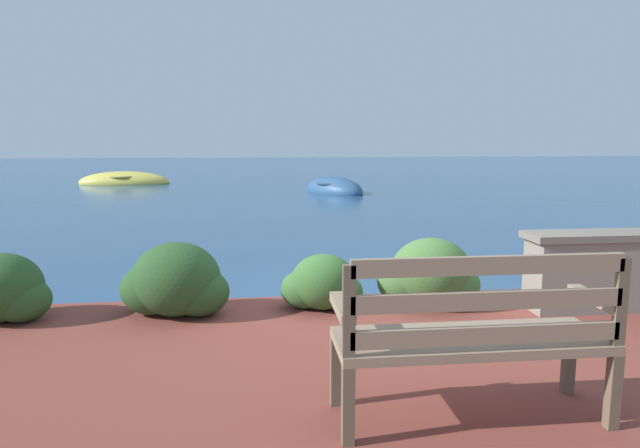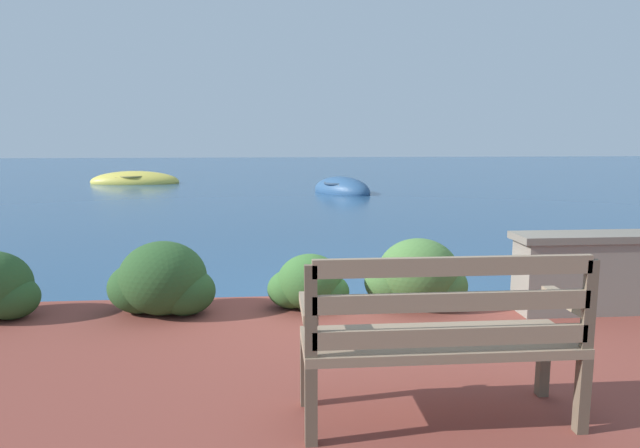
% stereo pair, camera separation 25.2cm
% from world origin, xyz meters
% --- Properties ---
extents(ground_plane, '(80.00, 80.00, 0.00)m').
position_xyz_m(ground_plane, '(0.00, 0.00, 0.00)').
color(ground_plane, navy).
extents(park_bench, '(1.45, 0.48, 0.93)m').
position_xyz_m(park_bench, '(0.01, -2.47, 0.70)').
color(park_bench, brown).
rests_on(park_bench, patio_terrace).
extents(stone_wall, '(1.95, 0.39, 0.68)m').
position_xyz_m(stone_wall, '(2.15, -0.68, 0.56)').
color(stone_wall, gray).
rests_on(stone_wall, patio_terrace).
extents(hedge_clump_far_left, '(0.83, 0.59, 0.56)m').
position_xyz_m(hedge_clump_far_left, '(-3.18, -0.44, 0.46)').
color(hedge_clump_far_left, '#284C23').
rests_on(hedge_clump_far_left, patio_terrace).
extents(hedge_clump_left, '(0.91, 0.66, 0.62)m').
position_xyz_m(hedge_clump_left, '(-1.79, -0.44, 0.49)').
color(hedge_clump_left, '#284C23').
rests_on(hedge_clump_left, patio_terrace).
extents(hedge_clump_centre, '(0.71, 0.51, 0.48)m').
position_xyz_m(hedge_clump_centre, '(-0.55, -0.41, 0.43)').
color(hedge_clump_centre, '#38662D').
rests_on(hedge_clump_centre, patio_terrace).
extents(hedge_clump_right, '(0.90, 0.65, 0.61)m').
position_xyz_m(hedge_clump_right, '(0.40, -0.43, 0.48)').
color(hedge_clump_right, '#426B33').
rests_on(hedge_clump_right, patio_terrace).
extents(hedge_clump_far_right, '(0.92, 0.66, 0.63)m').
position_xyz_m(hedge_clump_far_right, '(1.89, -0.29, 0.49)').
color(hedge_clump_far_right, '#284C23').
rests_on(hedge_clump_far_right, patio_terrace).
extents(rowboat_nearest, '(2.12, 2.49, 0.86)m').
position_xyz_m(rowboat_nearest, '(1.25, 11.75, 0.07)').
color(rowboat_nearest, '#2D517A').
rests_on(rowboat_nearest, ground_plane).
extents(rowboat_mid, '(3.20, 1.35, 0.79)m').
position_xyz_m(rowboat_mid, '(-5.74, 15.70, 0.07)').
color(rowboat_mid, '#DBC64C').
rests_on(rowboat_mid, ground_plane).
extents(mooring_buoy, '(0.51, 0.51, 0.46)m').
position_xyz_m(mooring_buoy, '(1.13, 13.82, 0.08)').
color(mooring_buoy, orange).
rests_on(mooring_buoy, ground_plane).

